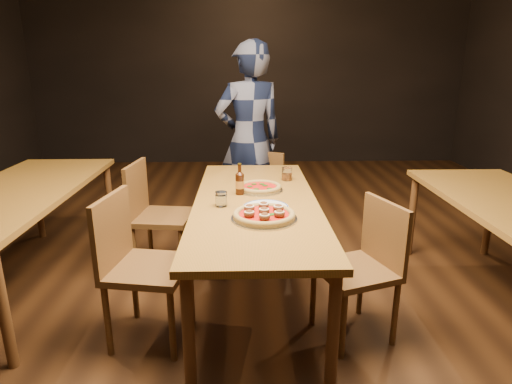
{
  "coord_description": "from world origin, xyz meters",
  "views": [
    {
      "loc": [
        -0.07,
        -2.67,
        1.61
      ],
      "look_at": [
        0.0,
        -0.05,
        0.82
      ],
      "focal_mm": 30.0,
      "sensor_mm": 36.0,
      "label": 1
    }
  ],
  "objects_px": {
    "table_left": "(18,199)",
    "beer_bottle": "(240,184)",
    "pizza_meatball": "(264,215)",
    "plate_stack": "(266,209)",
    "amber_glass": "(287,174)",
    "water_glass": "(221,199)",
    "diner": "(249,141)",
    "table_main": "(256,210)",
    "chair_main_sw": "(163,216)",
    "chair_main_nw": "(149,267)",
    "chair_end": "(257,196)",
    "pizza_margherita": "(260,187)",
    "chair_main_e": "(355,269)"
  },
  "relations": [
    {
      "from": "table_left",
      "to": "beer_bottle",
      "type": "xyz_separation_m",
      "value": [
        1.59,
        -0.17,
        0.15
      ]
    },
    {
      "from": "table_left",
      "to": "chair_main_sw",
      "type": "height_order",
      "value": "chair_main_sw"
    },
    {
      "from": "amber_glass",
      "to": "pizza_meatball",
      "type": "bearing_deg",
      "value": -104.09
    },
    {
      "from": "chair_main_sw",
      "to": "beer_bottle",
      "type": "relative_size",
      "value": 4.37
    },
    {
      "from": "chair_main_nw",
      "to": "chair_main_e",
      "type": "xyz_separation_m",
      "value": [
        1.21,
        0.0,
        -0.03
      ]
    },
    {
      "from": "chair_main_sw",
      "to": "plate_stack",
      "type": "relative_size",
      "value": 3.31
    },
    {
      "from": "plate_stack",
      "to": "beer_bottle",
      "type": "bearing_deg",
      "value": 114.9
    },
    {
      "from": "chair_main_e",
      "to": "diner",
      "type": "xyz_separation_m",
      "value": [
        -0.61,
        1.74,
        0.47
      ]
    },
    {
      "from": "table_main",
      "to": "beer_bottle",
      "type": "bearing_deg",
      "value": 128.53
    },
    {
      "from": "chair_end",
      "to": "chair_main_sw",
      "type": "bearing_deg",
      "value": -114.8
    },
    {
      "from": "water_glass",
      "to": "diner",
      "type": "xyz_separation_m",
      "value": [
        0.19,
        1.46,
        0.11
      ]
    },
    {
      "from": "chair_main_nw",
      "to": "chair_main_sw",
      "type": "distance_m",
      "value": 0.91
    },
    {
      "from": "pizza_meatball",
      "to": "table_left",
      "type": "bearing_deg",
      "value": 159.3
    },
    {
      "from": "pizza_margherita",
      "to": "beer_bottle",
      "type": "distance_m",
      "value": 0.18
    },
    {
      "from": "pizza_margherita",
      "to": "amber_glass",
      "type": "relative_size",
      "value": 3.27
    },
    {
      "from": "table_left",
      "to": "plate_stack",
      "type": "height_order",
      "value": "plate_stack"
    },
    {
      "from": "table_left",
      "to": "beer_bottle",
      "type": "height_order",
      "value": "beer_bottle"
    },
    {
      "from": "water_glass",
      "to": "diner",
      "type": "relative_size",
      "value": 0.05
    },
    {
      "from": "beer_bottle",
      "to": "water_glass",
      "type": "height_order",
      "value": "beer_bottle"
    },
    {
      "from": "chair_main_sw",
      "to": "amber_glass",
      "type": "distance_m",
      "value": 1.02
    },
    {
      "from": "chair_main_e",
      "to": "pizza_margherita",
      "type": "height_order",
      "value": "chair_main_e"
    },
    {
      "from": "pizza_meatball",
      "to": "table_main",
      "type": "bearing_deg",
      "value": 96.09
    },
    {
      "from": "chair_main_sw",
      "to": "pizza_meatball",
      "type": "distance_m",
      "value": 1.19
    },
    {
      "from": "pizza_margherita",
      "to": "plate_stack",
      "type": "height_order",
      "value": "pizza_margherita"
    },
    {
      "from": "chair_main_nw",
      "to": "pizza_meatball",
      "type": "bearing_deg",
      "value": -77.29
    },
    {
      "from": "table_left",
      "to": "diner",
      "type": "distance_m",
      "value": 1.98
    },
    {
      "from": "table_main",
      "to": "chair_main_e",
      "type": "xyz_separation_m",
      "value": [
        0.58,
        -0.4,
        -0.24
      ]
    },
    {
      "from": "chair_end",
      "to": "pizza_margherita",
      "type": "distance_m",
      "value": 1.0
    },
    {
      "from": "amber_glass",
      "to": "diner",
      "type": "height_order",
      "value": "diner"
    },
    {
      "from": "plate_stack",
      "to": "table_main",
      "type": "bearing_deg",
      "value": 104.44
    },
    {
      "from": "table_left",
      "to": "beer_bottle",
      "type": "bearing_deg",
      "value": -6.0
    },
    {
      "from": "table_left",
      "to": "chair_end",
      "type": "xyz_separation_m",
      "value": [
        1.74,
        0.86,
        -0.26
      ]
    },
    {
      "from": "pizza_meatball",
      "to": "amber_glass",
      "type": "height_order",
      "value": "amber_glass"
    },
    {
      "from": "chair_main_e",
      "to": "chair_main_nw",
      "type": "bearing_deg",
      "value": -109.23
    },
    {
      "from": "chair_main_e",
      "to": "water_glass",
      "type": "bearing_deg",
      "value": -128.42
    },
    {
      "from": "chair_main_sw",
      "to": "table_left",
      "type": "bearing_deg",
      "value": 108.56
    },
    {
      "from": "chair_main_nw",
      "to": "pizza_meatball",
      "type": "distance_m",
      "value": 0.74
    },
    {
      "from": "plate_stack",
      "to": "amber_glass",
      "type": "distance_m",
      "value": 0.74
    },
    {
      "from": "chair_main_sw",
      "to": "beer_bottle",
      "type": "distance_m",
      "value": 0.8
    },
    {
      "from": "water_glass",
      "to": "chair_end",
      "type": "bearing_deg",
      "value": 78.42
    },
    {
      "from": "chair_main_e",
      "to": "amber_glass",
      "type": "distance_m",
      "value": 1.01
    },
    {
      "from": "chair_main_sw",
      "to": "plate_stack",
      "type": "height_order",
      "value": "chair_main_sw"
    },
    {
      "from": "chair_main_sw",
      "to": "amber_glass",
      "type": "xyz_separation_m",
      "value": [
        0.97,
        -0.01,
        0.34
      ]
    },
    {
      "from": "table_main",
      "to": "amber_glass",
      "type": "xyz_separation_m",
      "value": [
        0.25,
        0.49,
        0.12
      ]
    },
    {
      "from": "chair_main_nw",
      "to": "chair_main_e",
      "type": "distance_m",
      "value": 1.21
    },
    {
      "from": "pizza_margherita",
      "to": "amber_glass",
      "type": "xyz_separation_m",
      "value": [
        0.22,
        0.27,
        0.03
      ]
    },
    {
      "from": "chair_main_sw",
      "to": "table_main",
      "type": "bearing_deg",
      "value": -118.73
    },
    {
      "from": "table_left",
      "to": "water_glass",
      "type": "height_order",
      "value": "water_glass"
    },
    {
      "from": "chair_main_nw",
      "to": "chair_main_sw",
      "type": "height_order",
      "value": "chair_main_nw"
    },
    {
      "from": "table_left",
      "to": "water_glass",
      "type": "xyz_separation_m",
      "value": [
        1.48,
        -0.42,
        0.12
      ]
    }
  ]
}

